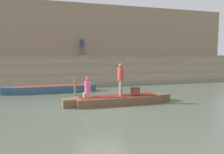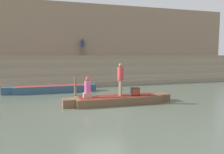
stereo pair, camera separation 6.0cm
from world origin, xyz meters
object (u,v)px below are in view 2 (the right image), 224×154
at_px(person_rowing, 88,89).
at_px(mooring_post, 75,87).
at_px(moored_boat_shore, 51,89).
at_px(person_on_steps, 83,46).
at_px(person_standing, 120,77).
at_px(rowboat_main, 118,100).
at_px(tv_set, 135,91).

xyz_separation_m(person_rowing, mooring_post, (-0.27, 2.88, -0.27)).
bearing_deg(moored_boat_shore, person_on_steps, 56.68).
distance_m(person_rowing, moored_boat_shore, 4.94).
relative_size(person_standing, person_on_steps, 1.05).
bearing_deg(person_standing, mooring_post, 114.09).
bearing_deg(person_rowing, moored_boat_shore, 127.39).
xyz_separation_m(rowboat_main, person_rowing, (-1.64, 0.08, 0.63)).
bearing_deg(tv_set, person_on_steps, 96.05).
bearing_deg(rowboat_main, tv_set, -2.24).
distance_m(rowboat_main, moored_boat_shore, 5.76).
distance_m(person_rowing, mooring_post, 2.90).
xyz_separation_m(tv_set, mooring_post, (-2.83, 2.97, -0.04)).
height_order(person_standing, tv_set, person_standing).
bearing_deg(person_standing, person_rowing, 168.01).
height_order(rowboat_main, person_on_steps, person_on_steps).
bearing_deg(rowboat_main, mooring_post, 120.93).
bearing_deg(person_on_steps, person_rowing, 103.86).
xyz_separation_m(rowboat_main, tv_set, (0.92, -0.01, 0.40)).
distance_m(rowboat_main, person_rowing, 1.76).
xyz_separation_m(person_standing, person_on_steps, (-0.36, 10.25, 2.08)).
distance_m(person_standing, mooring_post, 3.65).
height_order(rowboat_main, tv_set, tv_set).
height_order(person_standing, person_on_steps, person_on_steps).
relative_size(tv_set, mooring_post, 0.38).
bearing_deg(person_rowing, mooring_post, 112.22).
relative_size(person_rowing, moored_boat_shore, 0.17).
height_order(tv_set, person_on_steps, person_on_steps).
relative_size(mooring_post, person_on_steps, 0.70).
xyz_separation_m(rowboat_main, person_standing, (0.12, 0.05, 1.19)).
height_order(rowboat_main, moored_boat_shore, moored_boat_shore).
distance_m(person_standing, moored_boat_shore, 5.91).
bearing_deg(tv_set, person_rowing, 177.55).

